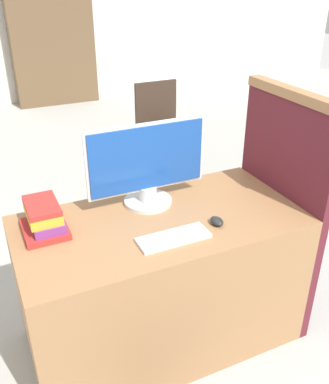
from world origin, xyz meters
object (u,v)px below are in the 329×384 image
Objects in this scene: monitor at (147,166)px; book_stack at (44,219)px; mouse at (217,221)px; far_chair at (161,122)px; keyboard at (174,238)px.

monitor is 2.39× the size of book_stack.
book_stack reaches higher than mouse.
book_stack is (-0.54, -0.05, -0.15)m from monitor.
book_stack is at bearing -147.04° from far_chair.
keyboard is 0.38× the size of far_chair.
keyboard is at bearing -173.54° from mouse.
keyboard is 1.27× the size of book_stack.
mouse is (0.24, 0.03, 0.01)m from keyboard.
far_chair is (0.95, 1.93, -0.49)m from monitor.
far_chair is (1.49, 1.98, -0.35)m from book_stack.
book_stack is 0.30× the size of far_chair.
far_chair is (0.98, 2.30, -0.29)m from keyboard.
keyboard is (-0.03, -0.36, -0.21)m from monitor.
book_stack is at bearing 148.24° from keyboard.
monitor reaches higher than far_chair.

